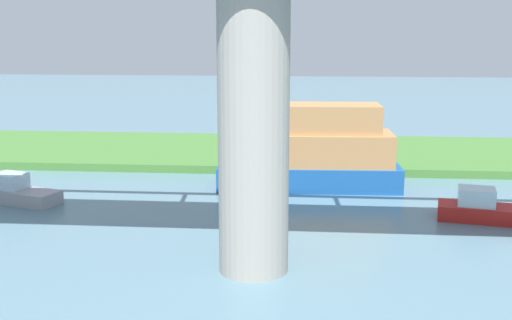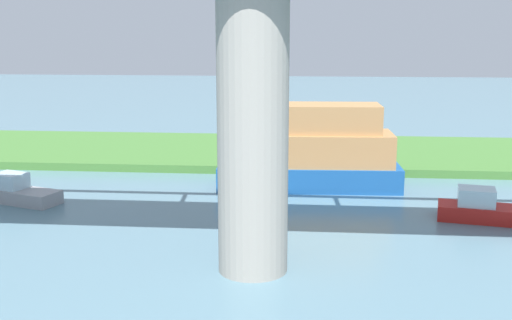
# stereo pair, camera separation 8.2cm
# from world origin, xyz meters

# --- Properties ---
(ground_plane) EXTENTS (160.00, 160.00, 0.00)m
(ground_plane) POSITION_xyz_m (0.00, 0.00, 0.00)
(ground_plane) COLOR slate
(grassy_bank) EXTENTS (80.00, 12.00, 0.50)m
(grassy_bank) POSITION_xyz_m (0.00, -6.00, 0.25)
(grassy_bank) COLOR #427533
(grassy_bank) RESTS_ON ground
(bridge_pylon) EXTENTS (2.55, 2.55, 10.59)m
(bridge_pylon) POSITION_xyz_m (0.98, 15.21, 5.29)
(bridge_pylon) COLOR #9E998E
(bridge_pylon) RESTS_ON ground
(person_on_bank) EXTENTS (0.39, 0.39, 1.39)m
(person_on_bank) POSITION_xyz_m (-5.43, -1.21, 1.20)
(person_on_bank) COLOR #2D334C
(person_on_bank) RESTS_ON grassy_bank
(mooring_post) EXTENTS (0.20, 0.20, 0.83)m
(mooring_post) POSITION_xyz_m (-4.71, -1.69, 0.91)
(mooring_post) COLOR brown
(mooring_post) RESTS_ON grassy_bank
(motorboat_white) EXTENTS (10.24, 3.78, 5.16)m
(motorboat_white) POSITION_xyz_m (-1.37, 2.70, 1.91)
(motorboat_white) COLOR #195199
(motorboat_white) RESTS_ON ground
(skiff_small) EXTENTS (4.84, 2.51, 1.53)m
(skiff_small) POSITION_xyz_m (-9.29, 8.30, 0.55)
(skiff_small) COLOR red
(skiff_small) RESTS_ON ground
(houseboat_blue) EXTENTS (4.67, 2.91, 1.47)m
(houseboat_blue) POSITION_xyz_m (13.98, 7.06, 0.52)
(houseboat_blue) COLOR #99999E
(houseboat_blue) RESTS_ON ground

